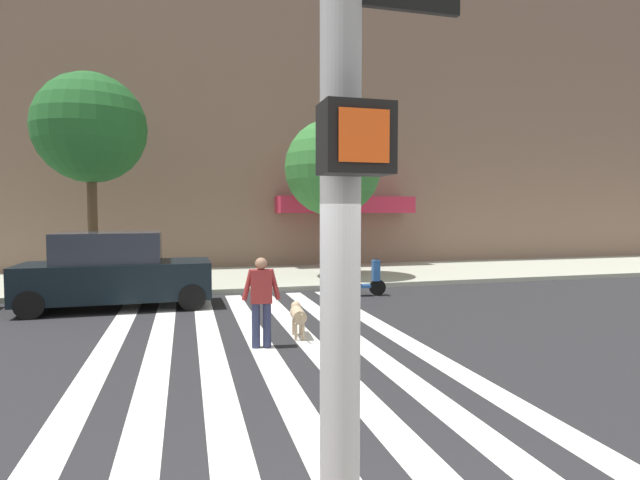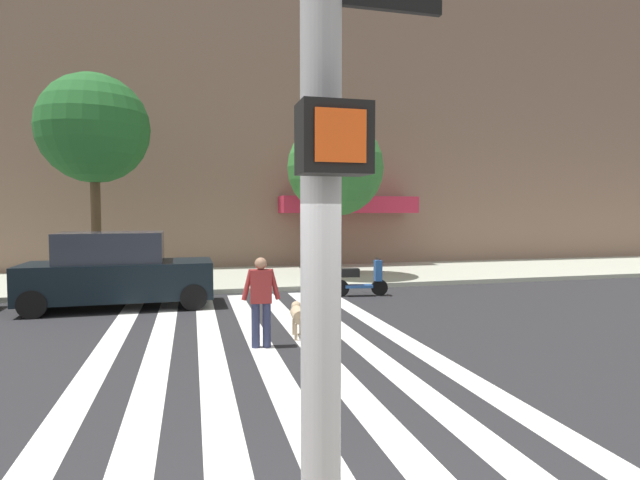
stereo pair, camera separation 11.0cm
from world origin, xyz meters
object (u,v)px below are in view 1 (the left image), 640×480
(parked_car_behind_first, at_px, (115,272))
(dog_on_leash, at_px, (298,315))
(street_tree_middle, at_px, (333,168))
(pedestrian_dog_walker, at_px, (261,297))
(parked_scooter, at_px, (358,280))
(street_tree_nearest, at_px, (90,129))

(parked_car_behind_first, distance_m, dog_on_leash, 5.60)
(dog_on_leash, bearing_deg, parked_car_behind_first, 133.52)
(street_tree_middle, distance_m, pedestrian_dog_walker, 9.36)
(parked_scooter, relative_size, pedestrian_dog_walker, 0.99)
(parked_car_behind_first, xyz_separation_m, dog_on_leash, (3.84, -4.04, -0.49))
(street_tree_nearest, height_order, dog_on_leash, street_tree_nearest)
(street_tree_nearest, bearing_deg, dog_on_leash, -55.97)
(parked_car_behind_first, bearing_deg, pedestrian_dog_walker, -56.74)
(pedestrian_dog_walker, relative_size, dog_on_leash, 1.61)
(parked_car_behind_first, distance_m, street_tree_middle, 8.15)
(street_tree_middle, bearing_deg, parked_car_behind_first, -153.27)
(street_tree_nearest, bearing_deg, pedestrian_dog_walker, -62.47)
(parked_car_behind_first, height_order, parked_scooter, parked_car_behind_first)
(parked_scooter, bearing_deg, street_tree_nearest, 158.57)
(pedestrian_dog_walker, bearing_deg, dog_on_leash, 36.19)
(parked_car_behind_first, bearing_deg, parked_scooter, 1.50)
(street_tree_nearest, height_order, street_tree_middle, street_tree_nearest)
(street_tree_middle, height_order, pedestrian_dog_walker, street_tree_middle)
(parked_car_behind_first, relative_size, street_tree_nearest, 0.71)
(pedestrian_dog_walker, bearing_deg, parked_scooter, 53.58)
(parked_scooter, bearing_deg, dog_on_leash, -123.03)
(parked_car_behind_first, bearing_deg, street_tree_nearest, 107.93)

